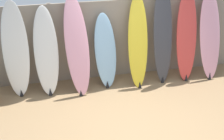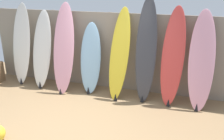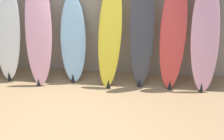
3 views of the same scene
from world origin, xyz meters
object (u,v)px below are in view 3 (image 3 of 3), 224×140
Objects in this scene: surfboard_charcoal_5 at (142,27)px; surfboard_pink_2 at (38,29)px; surfboard_yellow_4 at (110,33)px; surfboard_red_6 at (173,33)px; surfboard_pink_7 at (205,36)px; surfboard_white_1 at (8,32)px; surfboard_skyblue_3 at (73,40)px.

surfboard_pink_2 is at bearing -177.28° from surfboard_charcoal_5.
surfboard_charcoal_5 reaches higher than surfboard_yellow_4.
surfboard_red_6 is (0.56, -0.00, -0.09)m from surfboard_charcoal_5.
surfboard_yellow_4 is 0.97× the size of surfboard_red_6.
surfboard_pink_7 is (1.11, -0.02, -0.12)m from surfboard_charcoal_5.
surfboard_yellow_4 is at bearing -179.24° from surfboard_pink_7.
surfboard_white_1 is 3.61m from surfboard_pink_7.
surfboard_skyblue_3 is (1.24, 0.02, -0.12)m from surfboard_white_1.
surfboard_charcoal_5 is 1.09× the size of surfboard_red_6.
surfboard_yellow_4 is 1.12m from surfboard_red_6.
surfboard_white_1 is at bearing 172.65° from surfboard_pink_2.
surfboard_pink_2 is at bearing -170.28° from surfboard_skyblue_3.
surfboard_pink_2 is at bearing -177.77° from surfboard_yellow_4.
surfboard_white_1 is at bearing 179.10° from surfboard_yellow_4.
surfboard_white_1 is 0.90× the size of surfboard_pink_2.
surfboard_white_1 is 1.93m from surfboard_yellow_4.
surfboard_pink_2 is 1.31m from surfboard_yellow_4.
surfboard_charcoal_5 is (0.57, 0.04, 0.12)m from surfboard_yellow_4.
surfboard_pink_2 is 0.65m from surfboard_skyblue_3.
surfboard_yellow_4 is at bearing -178.29° from surfboard_red_6.
surfboard_red_6 is at bearing 1.71° from surfboard_yellow_4.
surfboard_charcoal_5 is at bearing 0.18° from surfboard_white_1.
surfboard_pink_2 reaches higher than surfboard_yellow_4.
surfboard_pink_7 is at bearing -0.13° from surfboard_white_1.
surfboard_charcoal_5 is at bearing 3.85° from surfboard_yellow_4.
surfboard_white_1 is 0.93× the size of surfboard_yellow_4.
surfboard_pink_2 is at bearing -178.01° from surfboard_red_6.
surfboard_pink_7 reaches higher than surfboard_yellow_4.
surfboard_skyblue_3 is at bearing 179.31° from surfboard_charcoal_5.
surfboard_charcoal_5 is at bearing 2.72° from surfboard_pink_2.
surfboard_white_1 is 0.93× the size of surfboard_pink_7.
surfboard_pink_2 is 1.03× the size of surfboard_pink_7.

